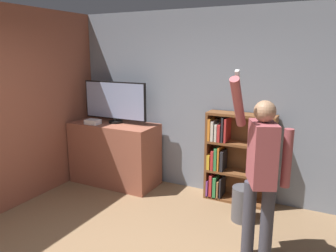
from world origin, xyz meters
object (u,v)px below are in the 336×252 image
at_px(bookshelf, 232,158).
at_px(waste_bin, 244,204).
at_px(game_console, 93,122).
at_px(television, 115,102).
at_px(person, 261,167).

height_order(bookshelf, waste_bin, bookshelf).
xyz_separation_m(game_console, bookshelf, (2.13, 0.42, -0.39)).
xyz_separation_m(bookshelf, waste_bin, (0.31, -0.52, -0.41)).
xyz_separation_m(television, bookshelf, (1.87, 0.17, -0.70)).
bearing_deg(waste_bin, game_console, 177.62).
distance_m(bookshelf, person, 1.44).
bearing_deg(game_console, person, -16.55).
relative_size(game_console, bookshelf, 0.17).
distance_m(television, person, 2.73).
xyz_separation_m(bookshelf, person, (0.63, -1.24, 0.36)).
xyz_separation_m(television, waste_bin, (2.18, -0.35, -1.11)).
distance_m(television, bookshelf, 2.00).
distance_m(television, game_console, 0.47).
height_order(television, person, person).
bearing_deg(bookshelf, person, -63.19).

